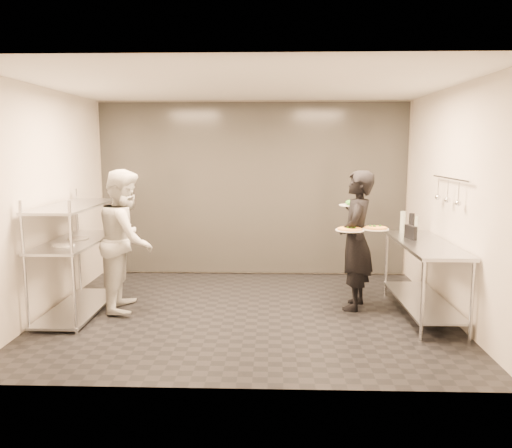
{
  "coord_description": "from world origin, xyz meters",
  "views": [
    {
      "loc": [
        0.31,
        -6.04,
        2.07
      ],
      "look_at": [
        0.11,
        0.23,
        1.1
      ],
      "focal_mm": 35.0,
      "sensor_mm": 36.0,
      "label": 1
    }
  ],
  "objects_px": {
    "waiter": "(356,240)",
    "pass_rack": "(76,252)",
    "pizza_plate_near": "(350,229)",
    "bottle_green": "(403,221)",
    "bottle_clear": "(416,224)",
    "bottle_dark": "(412,222)",
    "chef": "(126,240)",
    "pos_monitor": "(411,232)",
    "salad_plate": "(351,204)",
    "pizza_plate_far": "(376,228)",
    "prep_counter": "(424,266)"
  },
  "relations": [
    {
      "from": "waiter",
      "to": "pizza_plate_far",
      "type": "relative_size",
      "value": 5.51
    },
    {
      "from": "pizza_plate_far",
      "to": "bottle_dark",
      "type": "relative_size",
      "value": 1.28
    },
    {
      "from": "waiter",
      "to": "bottle_dark",
      "type": "distance_m",
      "value": 1.02
    },
    {
      "from": "pos_monitor",
      "to": "bottle_green",
      "type": "height_order",
      "value": "bottle_green"
    },
    {
      "from": "pos_monitor",
      "to": "bottle_dark",
      "type": "distance_m",
      "value": 0.61
    },
    {
      "from": "pos_monitor",
      "to": "pass_rack",
      "type": "bearing_deg",
      "value": 169.88
    },
    {
      "from": "salad_plate",
      "to": "bottle_clear",
      "type": "height_order",
      "value": "salad_plate"
    },
    {
      "from": "pass_rack",
      "to": "salad_plate",
      "type": "bearing_deg",
      "value": 8.6
    },
    {
      "from": "bottle_green",
      "to": "bottle_dark",
      "type": "bearing_deg",
      "value": 0.0
    },
    {
      "from": "pizza_plate_far",
      "to": "bottle_dark",
      "type": "height_order",
      "value": "bottle_dark"
    },
    {
      "from": "pizza_plate_near",
      "to": "pizza_plate_far",
      "type": "bearing_deg",
      "value": 5.53
    },
    {
      "from": "chef",
      "to": "bottle_clear",
      "type": "bearing_deg",
      "value": -87.16
    },
    {
      "from": "bottle_green",
      "to": "bottle_clear",
      "type": "bearing_deg",
      "value": 0.0
    },
    {
      "from": "bottle_clear",
      "to": "pizza_plate_near",
      "type": "bearing_deg",
      "value": -143.67
    },
    {
      "from": "chef",
      "to": "pizza_plate_near",
      "type": "xyz_separation_m",
      "value": [
        2.82,
        -0.11,
        0.17
      ]
    },
    {
      "from": "pizza_plate_far",
      "to": "bottle_clear",
      "type": "relative_size",
      "value": 1.5
    },
    {
      "from": "waiter",
      "to": "bottle_dark",
      "type": "xyz_separation_m",
      "value": [
        0.85,
        0.55,
        0.16
      ]
    },
    {
      "from": "bottle_green",
      "to": "pos_monitor",
      "type": "bearing_deg",
      "value": -95.05
    },
    {
      "from": "salad_plate",
      "to": "chef",
      "type": "bearing_deg",
      "value": -172.83
    },
    {
      "from": "prep_counter",
      "to": "bottle_clear",
      "type": "xyz_separation_m",
      "value": [
        0.11,
        0.8,
        0.4
      ]
    },
    {
      "from": "chef",
      "to": "pos_monitor",
      "type": "relative_size",
      "value": 7.46
    },
    {
      "from": "chef",
      "to": "pizza_plate_far",
      "type": "bearing_deg",
      "value": -98.1
    },
    {
      "from": "bottle_clear",
      "to": "prep_counter",
      "type": "bearing_deg",
      "value": -97.98
    },
    {
      "from": "waiter",
      "to": "bottle_green",
      "type": "distance_m",
      "value": 0.93
    },
    {
      "from": "prep_counter",
      "to": "bottle_green",
      "type": "bearing_deg",
      "value": 94.89
    },
    {
      "from": "chef",
      "to": "pos_monitor",
      "type": "bearing_deg",
      "value": -95.7
    },
    {
      "from": "chef",
      "to": "salad_plate",
      "type": "height_order",
      "value": "chef"
    },
    {
      "from": "waiter",
      "to": "pass_rack",
      "type": "bearing_deg",
      "value": -68.37
    },
    {
      "from": "bottle_green",
      "to": "pizza_plate_far",
      "type": "bearing_deg",
      "value": -125.87
    },
    {
      "from": "pos_monitor",
      "to": "prep_counter",
      "type": "bearing_deg",
      "value": -74.24
    },
    {
      "from": "pizza_plate_near",
      "to": "bottle_green",
      "type": "distance_m",
      "value": 1.13
    },
    {
      "from": "pizza_plate_far",
      "to": "salad_plate",
      "type": "bearing_deg",
      "value": 118.47
    },
    {
      "from": "chef",
      "to": "salad_plate",
      "type": "relative_size",
      "value": 5.86
    },
    {
      "from": "chef",
      "to": "bottle_green",
      "type": "height_order",
      "value": "chef"
    },
    {
      "from": "pizza_plate_far",
      "to": "salad_plate",
      "type": "height_order",
      "value": "salad_plate"
    },
    {
      "from": "waiter",
      "to": "salad_plate",
      "type": "bearing_deg",
      "value": -155.26
    },
    {
      "from": "prep_counter",
      "to": "bottle_green",
      "type": "relative_size",
      "value": 6.4
    },
    {
      "from": "chef",
      "to": "bottle_dark",
      "type": "distance_m",
      "value": 3.84
    },
    {
      "from": "chef",
      "to": "pizza_plate_far",
      "type": "distance_m",
      "value": 3.15
    },
    {
      "from": "pos_monitor",
      "to": "bottle_clear",
      "type": "height_order",
      "value": "bottle_clear"
    },
    {
      "from": "salad_plate",
      "to": "bottle_green",
      "type": "height_order",
      "value": "salad_plate"
    },
    {
      "from": "pizza_plate_near",
      "to": "bottle_clear",
      "type": "relative_size",
      "value": 1.63
    },
    {
      "from": "salad_plate",
      "to": "bottle_dark",
      "type": "distance_m",
      "value": 0.97
    },
    {
      "from": "pos_monitor",
      "to": "salad_plate",
      "type": "bearing_deg",
      "value": 143.44
    },
    {
      "from": "pass_rack",
      "to": "pizza_plate_near",
      "type": "height_order",
      "value": "pass_rack"
    },
    {
      "from": "bottle_green",
      "to": "bottle_dark",
      "type": "relative_size",
      "value": 1.11
    },
    {
      "from": "prep_counter",
      "to": "bottle_dark",
      "type": "bearing_deg",
      "value": 86.43
    },
    {
      "from": "pass_rack",
      "to": "pizza_plate_far",
      "type": "height_order",
      "value": "pass_rack"
    },
    {
      "from": "pass_rack",
      "to": "bottle_clear",
      "type": "bearing_deg",
      "value": 10.24
    },
    {
      "from": "pos_monitor",
      "to": "bottle_dark",
      "type": "xyz_separation_m",
      "value": [
        0.17,
        0.58,
        0.04
      ]
    }
  ]
}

